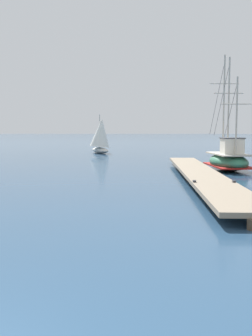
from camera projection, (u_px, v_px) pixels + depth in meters
floating_dock at (200, 174)px, 20.21m from camera, size 2.26×20.12×0.53m
fishing_boat_2 at (229, 159)px, 25.18m from camera, size 2.47×6.88×7.38m
distant_sailboat at (101, 136)px, 42.75m from camera, size 3.06×4.30×4.13m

